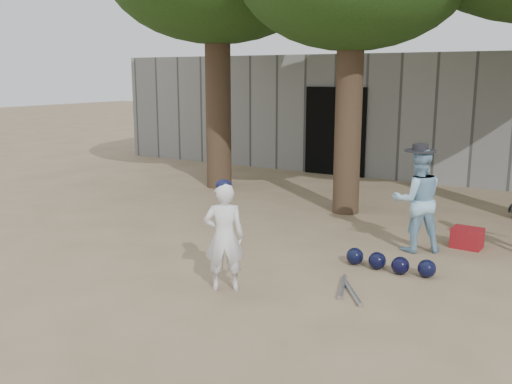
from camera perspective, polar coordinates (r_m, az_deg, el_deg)
The scene contains 7 objects.
ground at distance 7.51m, azimuth -7.98°, elevation -7.97°, with size 70.00×70.00×0.00m, color #937C5E.
boy_player at distance 6.69m, azimuth -3.20°, elevation -4.51°, with size 0.47×0.31×1.30m, color white.
spectator_blue at distance 8.46m, azimuth 15.83°, elevation -0.82°, with size 0.72×0.56×1.49m, color #94C5E5.
red_bag at distance 8.97m, azimuth 20.36°, elevation -4.32°, with size 0.42×0.32×0.30m, color #A41528.
back_building at distance 16.45m, azimuth 15.38°, elevation 7.77°, with size 16.00×5.24×3.00m.
helmet_row at distance 7.65m, azimuth 13.17°, elevation -6.89°, with size 1.19×0.29×0.23m.
bat_pile at distance 6.88m, azimuth 9.11°, elevation -9.62°, with size 0.55×0.78×0.06m.
Camera 1 is at (4.51, -5.45, 2.52)m, focal length 40.00 mm.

